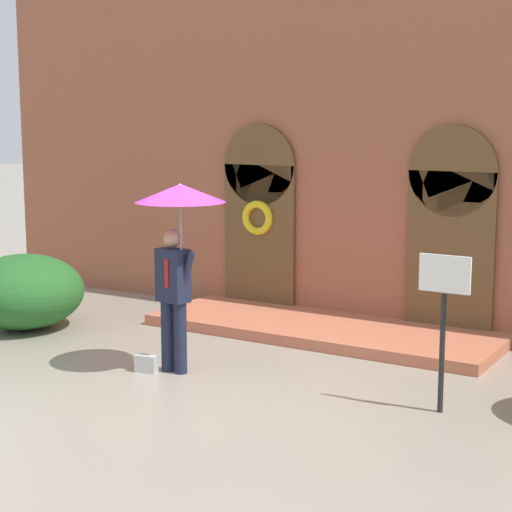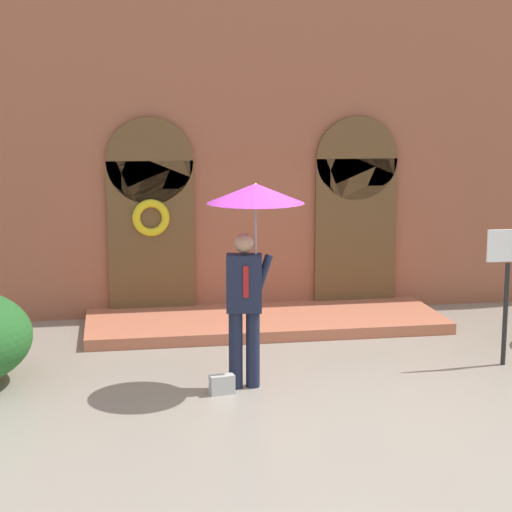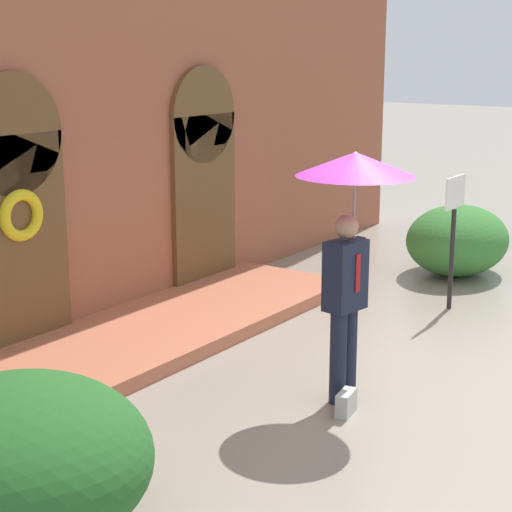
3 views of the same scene
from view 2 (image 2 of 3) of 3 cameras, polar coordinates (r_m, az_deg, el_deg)
name	(u,v)px [view 2 (image 2 of 3)]	position (r m, az deg, el deg)	size (l,w,h in m)	color
ground_plane	(313,395)	(9.78, 3.85, -9.22)	(80.00, 80.00, 0.00)	gray
building_facade	(253,141)	(13.31, -0.23, 7.71)	(14.00, 2.30, 5.60)	#9E563D
person_with_umbrella	(253,223)	(9.59, -0.23, 2.19)	(1.10, 1.10, 2.36)	#191E33
handbag	(222,385)	(9.76, -2.28, -8.56)	(0.28, 0.12, 0.22)	#B7B7B2
sign_post	(507,274)	(11.01, 16.42, -1.15)	(0.56, 0.06, 1.72)	black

